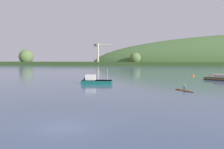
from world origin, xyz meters
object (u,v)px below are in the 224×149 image
fishing_boat_moored (94,82)px  dockside_crane (98,55)px  mooring_buoy_foreground (213,75)px  mooring_buoy_midchannel (193,76)px  canoe_with_paddler (185,90)px

fishing_boat_moored → dockside_crane: bearing=-80.0°
mooring_buoy_foreground → mooring_buoy_midchannel: 9.31m
dockside_crane → mooring_buoy_foreground: 148.16m
canoe_with_paddler → mooring_buoy_midchannel: 36.84m
canoe_with_paddler → mooring_buoy_foreground: bearing=132.4°
dockside_crane → canoe_with_paddler: bearing=-78.9°
mooring_buoy_foreground → fishing_boat_moored: bearing=-120.1°
mooring_buoy_foreground → mooring_buoy_midchannel: size_ratio=0.98×
mooring_buoy_foreground → dockside_crane: bearing=126.5°
mooring_buoy_foreground → canoe_with_paddler: bearing=-97.6°
mooring_buoy_foreground → mooring_buoy_midchannel: (-5.57, -7.46, -0.00)m
fishing_boat_moored → canoe_with_paddler: bearing=150.4°
dockside_crane → fishing_boat_moored: bearing=-83.2°
fishing_boat_moored → canoe_with_paddler: (16.83, -5.20, -0.29)m
canoe_with_paddler → mooring_buoy_foreground: size_ratio=4.38×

